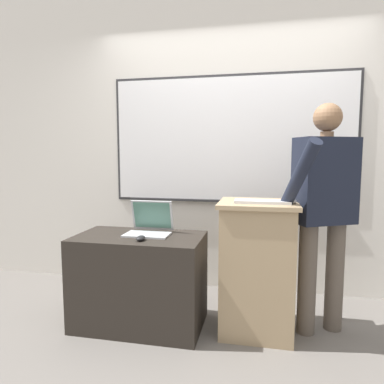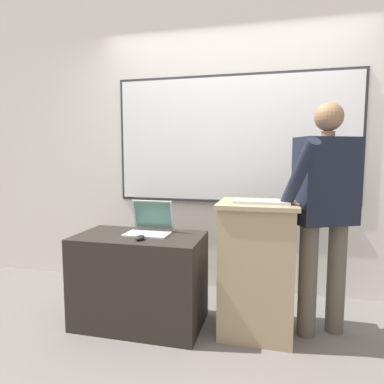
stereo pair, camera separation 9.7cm
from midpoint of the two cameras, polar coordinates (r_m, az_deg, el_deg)
name	(u,v)px [view 1 (the left image)]	position (r m, az deg, el deg)	size (l,w,h in m)	color
ground_plane	(207,366)	(2.39, 1.27, -27.03)	(30.00, 30.00, 0.00)	slate
back_wall	(230,136)	(3.35, 5.59, 9.26)	(6.40, 0.17, 2.98)	silver
lectern_podium	(257,267)	(2.60, 9.70, -12.24)	(0.56, 0.49, 0.97)	tan
side_desk	(140,280)	(2.74, -9.73, -14.32)	(0.96, 0.55, 0.70)	#28231E
person_presenter	(324,203)	(2.61, 20.20, -1.75)	(0.59, 0.68, 1.67)	brown
laptop	(150,223)	(2.69, -8.03, -5.20)	(0.34, 0.27, 0.25)	#B7BABF
wireless_keyboard	(262,202)	(2.43, 10.53, -1.59)	(0.39, 0.15, 0.02)	silver
computer_mouse_by_laptop	(141,238)	(2.49, -9.67, -7.60)	(0.06, 0.10, 0.03)	black
computer_mouse_by_keyboard	(292,201)	(2.45, 15.24, -1.48)	(0.06, 0.10, 0.03)	silver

